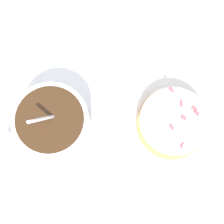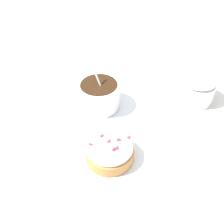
# 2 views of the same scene
# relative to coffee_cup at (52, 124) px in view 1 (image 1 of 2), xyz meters

# --- Properties ---
(ground_plane) EXTENTS (3.00, 3.00, 0.00)m
(ground_plane) POSITION_rel_coffee_cup_xyz_m (-0.08, 0.01, -0.04)
(ground_plane) COLOR silver
(paper_napkin) EXTENTS (0.28, 0.28, 0.00)m
(paper_napkin) POSITION_rel_coffee_cup_xyz_m (-0.08, 0.01, -0.03)
(paper_napkin) COLOR white
(paper_napkin) RESTS_ON ground_plane
(coffee_cup) EXTENTS (0.11, 0.09, 0.11)m
(coffee_cup) POSITION_rel_coffee_cup_xyz_m (0.00, 0.00, 0.00)
(coffee_cup) COLOR white
(coffee_cup) RESTS_ON paper_napkin
(frosted_pastry) EXTENTS (0.09, 0.09, 0.06)m
(frosted_pastry) POSITION_rel_coffee_cup_xyz_m (-0.15, 0.02, -0.01)
(frosted_pastry) COLOR #C18442
(frosted_pastry) RESTS_ON paper_napkin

